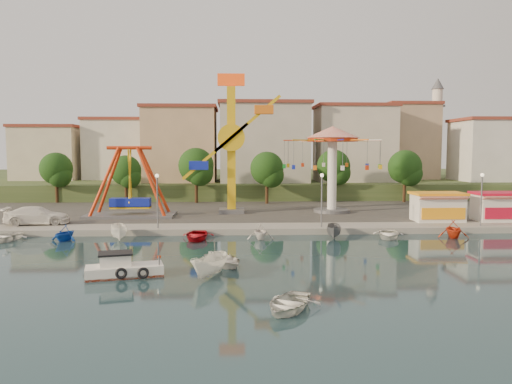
{
  "coord_description": "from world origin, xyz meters",
  "views": [
    {
      "loc": [
        -0.52,
        -35.29,
        8.24
      ],
      "look_at": [
        1.59,
        14.0,
        4.0
      ],
      "focal_mm": 35.0,
      "sensor_mm": 36.0,
      "label": 1
    }
  ],
  "objects": [
    {
      "name": "tree_0",
      "position": [
        -26.0,
        36.98,
        5.47
      ],
      "size": [
        4.6,
        4.6,
        7.19
      ],
      "color": "#382314",
      "rests_on": "quay_deck"
    },
    {
      "name": "moored_boat_1",
      "position": [
        -15.86,
        9.8,
        0.73
      ],
      "size": [
        3.1,
        3.35,
        1.46
      ],
      "primitive_type": "imported",
      "rotation": [
        0.0,
        0.0,
        -0.3
      ],
      "color": "blue",
      "rests_on": "ground"
    },
    {
      "name": "moored_boat_3",
      "position": [
        -4.02,
        9.8,
        0.43
      ],
      "size": [
        3.25,
        4.37,
        0.87
      ],
      "primitive_type": "imported",
      "rotation": [
        0.0,
        0.0,
        -0.06
      ],
      "color": "#B40E19",
      "rests_on": "ground"
    },
    {
      "name": "booth_mid",
      "position": [
        27.72,
        16.49,
        2.16
      ],
      "size": [
        5.4,
        3.78,
        3.08
      ],
      "color": "white",
      "rests_on": "quay_deck"
    },
    {
      "name": "building_2",
      "position": [
        -8.19,
        51.96,
        8.62
      ],
      "size": [
        11.95,
        9.28,
        11.23
      ],
      "primitive_type": "cube",
      "color": "tan",
      "rests_on": "hill_terrace"
    },
    {
      "name": "ground",
      "position": [
        0.0,
        0.0,
        0.0
      ],
      "size": [
        200.0,
        200.0,
        0.0
      ],
      "primitive_type": "plane",
      "color": "#142F39",
      "rests_on": "ground"
    },
    {
      "name": "quay_deck",
      "position": [
        0.0,
        62.0,
        0.3
      ],
      "size": [
        200.0,
        100.0,
        0.6
      ],
      "primitive_type": "cube",
      "color": "#9E998E",
      "rests_on": "ground"
    },
    {
      "name": "tree_5",
      "position": [
        24.0,
        35.54,
        5.71
      ],
      "size": [
        4.83,
        4.83,
        7.54
      ],
      "color": "#382314",
      "rests_on": "quay_deck"
    },
    {
      "name": "tree_4",
      "position": [
        14.0,
        37.35,
        5.75
      ],
      "size": [
        4.86,
        4.86,
        7.6
      ],
      "color": "#382314",
      "rests_on": "quay_deck"
    },
    {
      "name": "building_3",
      "position": [
        5.6,
        48.8,
        7.6
      ],
      "size": [
        12.59,
        10.5,
        9.2
      ],
      "primitive_type": "cube",
      "color": "beige",
      "rests_on": "hill_terrace"
    },
    {
      "name": "building_0",
      "position": [
        -33.37,
        46.06,
        8.93
      ],
      "size": [
        9.26,
        9.53,
        11.87
      ],
      "primitive_type": "cube",
      "color": "beige",
      "rests_on": "hill_terrace"
    },
    {
      "name": "moored_boat_0",
      "position": [
        -21.26,
        9.8,
        0.41
      ],
      "size": [
        3.76,
        4.55,
        0.82
      ],
      "primitive_type": "imported",
      "rotation": [
        0.0,
        0.0,
        -0.27
      ],
      "color": "silver",
      "rests_on": "ground"
    },
    {
      "name": "wave_swinger",
      "position": [
        11.23,
        24.34,
        8.2
      ],
      "size": [
        11.6,
        11.6,
        10.4
      ],
      "color": "#59595E",
      "rests_on": "quay_deck"
    },
    {
      "name": "hill_terrace",
      "position": [
        0.0,
        67.0,
        1.5
      ],
      "size": [
        200.0,
        60.0,
        3.0
      ],
      "primitive_type": "cube",
      "color": "#384C26",
      "rests_on": "ground"
    },
    {
      "name": "rowboat_a",
      "position": [
        -1.34,
        -0.48,
        0.42
      ],
      "size": [
        4.51,
        4.93,
        0.84
      ],
      "primitive_type": "imported",
      "rotation": [
        0.0,
        0.0,
        0.52
      ],
      "color": "silver",
      "rests_on": "ground"
    },
    {
      "name": "van",
      "position": [
        -20.63,
        15.92,
        1.51
      ],
      "size": [
        6.56,
        3.31,
        1.83
      ],
      "primitive_type": "imported",
      "rotation": [
        0.0,
        0.0,
        1.69
      ],
      "color": "white",
      "rests_on": "quay_deck"
    },
    {
      "name": "moored_boat_5",
      "position": [
        8.62,
        9.8,
        0.69
      ],
      "size": [
        2.04,
        3.78,
        1.38
      ],
      "primitive_type": "imported",
      "rotation": [
        0.0,
        0.0,
        -0.2
      ],
      "color": "slate",
      "rests_on": "ground"
    },
    {
      "name": "building_6",
      "position": [
        44.15,
        48.77,
        9.18
      ],
      "size": [
        8.23,
        8.98,
        12.36
      ],
      "primitive_type": "cube",
      "color": "silver",
      "rests_on": "hill_terrace"
    },
    {
      "name": "cabin_motorboat",
      "position": [
        -7.82,
        -3.16,
        0.46
      ],
      "size": [
        5.17,
        2.96,
        1.71
      ],
      "rotation": [
        0.0,
        0.0,
        0.24
      ],
      "color": "white",
      "rests_on": "ground"
    },
    {
      "name": "kamikaze_tower",
      "position": [
        -0.5,
        24.11,
        8.42
      ],
      "size": [
        7.85,
        3.1,
        16.5
      ],
      "color": "#59595E",
      "rests_on": "quay_deck"
    },
    {
      "name": "tree_3",
      "position": [
        4.0,
        34.36,
        5.55
      ],
      "size": [
        4.68,
        4.68,
        7.32
      ],
      "color": "#382314",
      "rests_on": "quay_deck"
    },
    {
      "name": "pirate_ship_ride",
      "position": [
        -12.39,
        21.63,
        4.39
      ],
      "size": [
        10.0,
        5.0,
        8.0
      ],
      "color": "#59595E",
      "rests_on": "quay_deck"
    },
    {
      "name": "lamp_post_3",
      "position": [
        24.0,
        13.0,
        3.1
      ],
      "size": [
        0.14,
        0.14,
        5.0
      ],
      "primitive_type": "cylinder",
      "color": "#59595E",
      "rests_on": "quay_deck"
    },
    {
      "name": "lamp_post_1",
      "position": [
        -8.0,
        13.0,
        3.1
      ],
      "size": [
        0.14,
        0.14,
        5.0
      ],
      "primitive_type": "cylinder",
      "color": "#59595E",
      "rests_on": "quay_deck"
    },
    {
      "name": "building_4",
      "position": [
        19.07,
        52.2,
        7.62
      ],
      "size": [
        10.75,
        9.23,
        9.24
      ],
      "primitive_type": "cube",
      "color": "beige",
      "rests_on": "hill_terrace"
    },
    {
      "name": "building_1",
      "position": [
        -21.33,
        51.38,
        7.32
      ],
      "size": [
        12.33,
        9.01,
        8.63
      ],
      "primitive_type": "cube",
      "color": "silver",
      "rests_on": "hill_terrace"
    },
    {
      "name": "booth_left",
      "position": [
        21.04,
        16.49,
        2.16
      ],
      "size": [
        5.4,
        3.78,
        3.08
      ],
      "color": "white",
      "rests_on": "quay_deck"
    },
    {
      "name": "moored_boat_7",
      "position": [
        19.81,
        9.8,
        0.83
      ],
      "size": [
        3.35,
        3.68,
        1.67
      ],
      "primitive_type": "imported",
      "rotation": [
        0.0,
        0.0,
        -0.22
      ],
      "color": "red",
      "rests_on": "ground"
    },
    {
      "name": "moored_boat_2",
      "position": [
        -10.99,
        9.8,
        0.75
      ],
      "size": [
        2.41,
        4.12,
        1.5
      ],
      "primitive_type": "imported",
      "rotation": [
        0.0,
        0.0,
        0.26
      ],
      "color": "white",
      "rests_on": "ground"
    },
    {
      "name": "moored_boat_6",
      "position": [
        13.68,
        9.8,
        0.42
      ],
      "size": [
        3.93,
        4.7,
        0.84
      ],
      "primitive_type": "imported",
      "rotation": [
        0.0,
        0.0,
        -0.3
      ],
      "color": "white",
      "rests_on": "ground"
    },
    {
      "name": "moored_boat_4",
      "position": [
        1.8,
        9.8,
        0.74
      ],
      "size": [
        2.65,
        3.01,
        1.48
      ],
      "primitive_type": "imported",
      "rotation": [
        0.0,
        0.0,
        0.08
      ],
      "color": "white",
      "rests_on": "ground"
    },
    {
      "name": "building_5",
      "position": [
        32.37,
        50.33,
        8.61
      ],
      "size": [
        12.77,
        10.96,
        11.21
      ],
      "primitive_type": "cube",
      "color": "tan",
      "rests_on": "hill_terrace"
    },
    {
      "name": "skiff",
      "position": [
        -2.14,
        -3.65,
        0.77
      ],
      "size": [
        3.02,
        4.24,
        1.54
      ],
      "primitive_type": "imported",
      "rotation": [
        0.0,
        0.0,
        -0.43
      ],
      "color": "white",
      "rests_on": "ground"
    },
    {
      "name": "rowboat_b",
      "position": [
        2.18,
        -10.51,
        0.4
      ],
      "size": [
        4.2,
        4.67,
        0.8
      ],
      "primitive_type": "imported",
      "rotation": [
        0.0,
        0.0,
        -0.47
      ],
      "color": "white",
      "rests_on": "ground"
    },
    {
      "name": "minaret",
      "position": [
        36.0,
        54.0,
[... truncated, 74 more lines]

